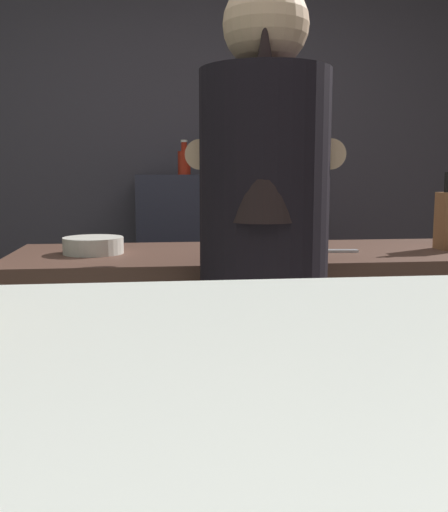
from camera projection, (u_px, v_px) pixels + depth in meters
The scene contains 9 objects.
wall_back at pixel (190, 149), 3.50m from camera, with size 5.20×0.10×2.70m, color #4B4651.
prep_counter at pixel (316, 379), 2.11m from camera, with size 2.10×0.60×0.94m, color #4E3329.
back_shelf at pixel (213, 280), 3.34m from camera, with size 0.84×0.36×1.20m, color #303142.
bartender at pixel (263, 260), 1.55m from camera, with size 0.48×0.54×1.68m.
mixing_bowl at pixel (93, 245), 1.95m from camera, with size 0.20×0.20×0.05m, color beige.
chefs_knife at pixel (323, 251), 1.99m from camera, with size 0.24×0.03×0.01m, color silver.
bottle_vinegar at pixel (184, 161), 3.14m from camera, with size 0.07×0.07×0.18m.
bottle_hot_sauce at pixel (226, 158), 3.17m from camera, with size 0.06×0.06×0.24m.
bottle_olive_oil at pixel (266, 160), 3.21m from camera, with size 0.06×0.06×0.21m.
Camera 1 is at (-0.22, -1.35, 1.20)m, focal length 41.09 mm.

